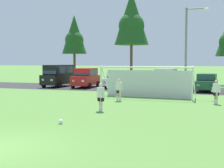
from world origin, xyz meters
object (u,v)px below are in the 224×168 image
Objects in this scene: soccer_goal at (147,82)px; player_midfield_center at (101,97)px; street_lamp at (188,51)px; parked_car_slot_center_left at (117,80)px; soccer_ball at (61,122)px; player_striker_near at (119,90)px; parked_car_slot_left at (86,78)px; parked_car_slot_center_right at (166,79)px; parked_car_slot_center at (132,80)px; parked_car_slot_far_left at (58,75)px; parked_car_slot_right at (207,82)px; player_defender_far at (216,92)px.

soccer_goal reaches higher than player_midfield_center.
parked_car_slot_center_left is at bearing 145.14° from street_lamp.
soccer_ball is 0.03× the size of street_lamp.
player_striker_near is 12.65m from parked_car_slot_left.
player_midfield_center is at bearing -95.06° from parked_car_slot_center_right.
player_midfield_center is 17.05m from parked_car_slot_left.
parked_car_slot_left is (-7.13, 10.45, 0.29)m from player_striker_near.
parked_car_slot_center is at bearing 113.22° from soccer_goal.
parked_car_slot_far_left is (-12.08, 7.65, 0.05)m from soccer_goal.
parked_car_slot_center_left and parked_car_slot_center have the same top height.
parked_car_slot_center reaches higher than player_striker_near.
player_striker_near is at bearing -71.52° from parked_car_slot_center_left.
parked_car_slot_center_right reaches higher than parked_car_slot_center.
street_lamp is (15.02, -5.12, 2.47)m from parked_car_slot_far_left.
street_lamp reaches higher than player_striker_near.
soccer_goal is 8.23m from parked_car_slot_right.
player_defender_far is at bearing -84.44° from parked_car_slot_right.
parked_car_slot_left is 1.09× the size of parked_car_slot_right.
player_defender_far is at bearing -49.46° from parked_car_slot_center.
soccer_goal is 5.75m from player_defender_far.
parked_car_slot_left is (-7.55, 15.28, 0.29)m from player_midfield_center.
parked_car_slot_right reaches higher than player_defender_far.
soccer_ball is 8.95m from player_striker_near.
parked_car_slot_far_left is at bearing 147.64° from soccer_goal.
player_striker_near is 6.77m from player_defender_far.
parked_car_slot_center_left is 10.29m from street_lamp.
parked_car_slot_center_right is at bearing 116.60° from street_lamp.
player_midfield_center is at bearing -63.71° from parked_car_slot_left.
street_lamp reaches higher than parked_car_slot_far_left.
player_striker_near is at bearing -80.06° from parked_car_slot_center.
parked_car_slot_far_left is (-10.57, 19.33, 1.23)m from soccer_ball.
parked_car_slot_far_left is at bearing 118.67° from soccer_ball.
player_midfield_center is at bearing -81.61° from parked_car_slot_center.
parked_car_slot_far_left reaches higher than parked_car_slot_left.
player_defender_far is (6.75, 0.49, 0.00)m from player_striker_near.
soccer_goal reaches higher than parked_car_slot_right.
parked_car_slot_center is at bearing 98.39° from player_midfield_center.
player_defender_far is at bearing 54.29° from soccer_ball.
player_defender_far is at bearing -29.79° from parked_car_slot_far_left.
soccer_ball is 0.05× the size of parked_car_slot_right.
street_lamp reaches higher than soccer_ball.
player_midfield_center is 0.38× the size of parked_car_slot_center.
parked_car_slot_center_left is at bearing 134.90° from player_defender_far.
player_midfield_center is at bearing 83.92° from soccer_ball.
parked_car_slot_far_left reaches higher than player_striker_near.
parked_car_slot_center is at bearing 99.94° from player_striker_near.
parked_car_slot_center_left is (6.93, 0.51, -0.47)m from parked_car_slot_far_left.
player_striker_near is 14.86m from parked_car_slot_far_left.
player_striker_near is at bearing -175.85° from player_defender_far.
parked_car_slot_right is (5.43, 14.57, 0.05)m from player_midfield_center.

